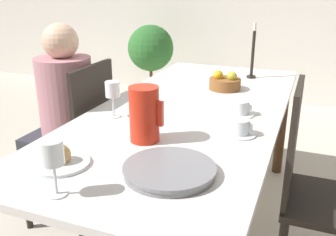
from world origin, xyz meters
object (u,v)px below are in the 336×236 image
object	(u,v)px
candlestick_tall	(253,56)
chair_person_side	(79,144)
teacup_near_person	(239,128)
fruit_bowl	(225,83)
bread_plate	(60,159)
chair_opposite	(315,187)
teacup_across	(240,109)
wine_glass_water	(113,91)
person_seated	(62,110)
wine_glass_juice	(53,156)
red_pitcher	(144,114)
serving_tray	(169,170)
potted_plant	(151,53)

from	to	relation	value
candlestick_tall	chair_person_side	bearing A→B (deg)	-133.82
teacup_near_person	fruit_bowl	world-z (taller)	fruit_bowl
chair_person_side	bread_plate	world-z (taller)	chair_person_side
chair_opposite	teacup_across	world-z (taller)	chair_opposite
chair_opposite	wine_glass_water	bearing A→B (deg)	-80.18
person_seated	teacup_across	distance (m)	0.99
wine_glass_juice	fruit_bowl	world-z (taller)	wine_glass_juice
chair_opposite	person_seated	bearing A→B (deg)	-90.54
wine_glass_juice	teacup_near_person	distance (m)	0.79
red_pitcher	teacup_near_person	size ratio (longest dim) A/B	1.59
serving_tray	red_pitcher	bearing A→B (deg)	130.61
chair_opposite	potted_plant	world-z (taller)	chair_opposite
person_seated	teacup_near_person	world-z (taller)	person_seated
red_pitcher	candlestick_tall	xyz separation A→B (m)	(0.22, 1.21, 0.03)
red_pitcher	serving_tray	bearing A→B (deg)	-49.39
chair_person_side	bread_plate	xyz separation A→B (m)	(0.41, -0.67, 0.29)
bread_plate	wine_glass_juice	bearing A→B (deg)	-56.26
person_seated	candlestick_tall	size ratio (longest dim) A/B	3.30
chair_opposite	potted_plant	size ratio (longest dim) A/B	1.06
chair_person_side	potted_plant	bearing A→B (deg)	14.10
person_seated	teacup_across	bearing A→B (deg)	-85.58
candlestick_tall	serving_tray	bearing A→B (deg)	-90.94
bread_plate	potted_plant	xyz separation A→B (m)	(-0.99, 2.99, -0.20)
wine_glass_water	wine_glass_juice	bearing A→B (deg)	-74.90
candlestick_tall	red_pitcher	bearing A→B (deg)	-100.31
chair_opposite	bread_plate	size ratio (longest dim) A/B	4.70
potted_plant	teacup_across	bearing A→B (deg)	-56.68
red_pitcher	teacup_across	bearing A→B (deg)	56.36
red_pitcher	wine_glass_juice	xyz separation A→B (m)	(-0.07, -0.47, 0.02)
serving_tray	teacup_near_person	bearing A→B (deg)	70.75
serving_tray	fruit_bowl	xyz separation A→B (m)	(-0.07, 1.09, 0.03)
person_seated	wine_glass_juice	size ratio (longest dim) A/B	6.66
red_pitcher	teacup_near_person	xyz separation A→B (m)	(0.34, 0.20, -0.08)
teacup_near_person	potted_plant	distance (m)	2.93
chair_person_side	wine_glass_juice	bearing A→B (deg)	-148.24
wine_glass_water	teacup_across	world-z (taller)	wine_glass_water
serving_tray	fruit_bowl	size ratio (longest dim) A/B	1.69
serving_tray	bread_plate	size ratio (longest dim) A/B	1.51
chair_opposite	serving_tray	xyz separation A→B (m)	(-0.48, -0.59, 0.28)
person_seated	chair_opposite	bearing A→B (deg)	-90.54
chair_opposite	chair_person_side	bearing A→B (deg)	-90.24
teacup_across	potted_plant	world-z (taller)	potted_plant
bread_plate	candlestick_tall	distance (m)	1.57
person_seated	teacup_across	world-z (taller)	person_seated
chair_person_side	fruit_bowl	bearing A→B (deg)	-54.97
teacup_across	potted_plant	size ratio (longest dim) A/B	0.15
red_pitcher	wine_glass_water	distance (m)	0.32
teacup_across	teacup_near_person	bearing A→B (deg)	-79.42
wine_glass_water	bread_plate	world-z (taller)	wine_glass_water
teacup_near_person	person_seated	bearing A→B (deg)	170.30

